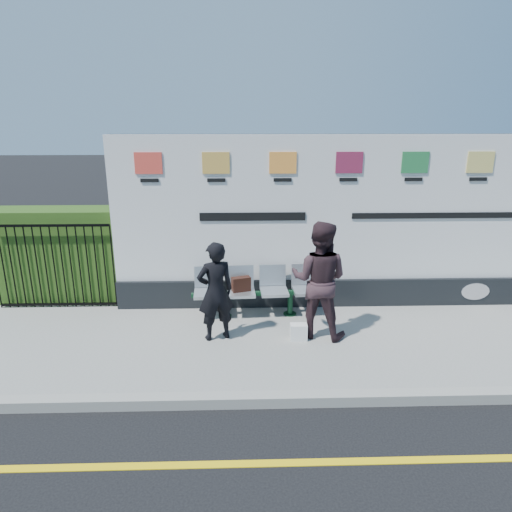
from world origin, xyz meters
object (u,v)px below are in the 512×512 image
at_px(bench, 258,303).
at_px(woman_left, 216,291).
at_px(billboard, 344,235).
at_px(woman_right, 319,280).

relative_size(bench, woman_left, 1.39).
relative_size(billboard, bench, 3.74).
distance_m(bench, woman_right, 1.35).
xyz_separation_m(bench, woman_right, (0.91, -0.74, 0.68)).
bearing_deg(billboard, woman_left, -149.45).
xyz_separation_m(billboard, woman_left, (-2.19, -1.29, -0.53)).
bearing_deg(woman_left, bench, -148.62).
bearing_deg(woman_right, woman_left, 23.48).
distance_m(bench, woman_left, 1.18).
height_order(woman_left, woman_right, woman_right).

